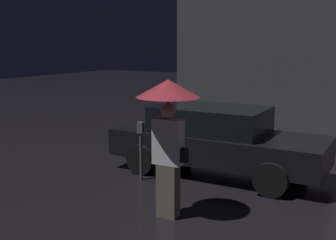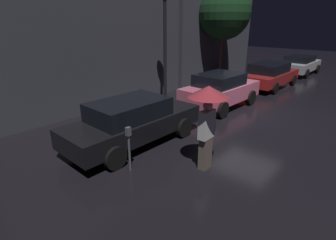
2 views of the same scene
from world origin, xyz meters
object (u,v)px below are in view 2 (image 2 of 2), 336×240
at_px(parking_meter, 129,144).
at_px(street_lamp_near, 165,18).
at_px(parked_car_red, 269,75).
at_px(parked_car_silver, 300,64).
at_px(pedestrian_with_umbrella, 208,108).
at_px(parked_car_pink, 220,90).
at_px(parked_car_black, 133,121).

xyz_separation_m(parking_meter, street_lamp_near, (4.90, 3.35, 3.02)).
bearing_deg(parked_car_red, street_lamp_near, 161.52).
xyz_separation_m(parked_car_red, parked_car_silver, (5.42, 0.02, -0.02)).
relative_size(parked_car_red, pedestrian_with_umbrella, 2.04).
relative_size(parked_car_pink, pedestrian_with_umbrella, 1.81).
relative_size(parking_meter, street_lamp_near, 0.24).
bearing_deg(parked_car_silver, pedestrian_with_umbrella, -170.95).
relative_size(parked_car_black, parked_car_silver, 1.07).
bearing_deg(parked_car_silver, parking_meter, -176.25).
height_order(parked_car_black, street_lamp_near, street_lamp_near).
bearing_deg(parked_car_pink, parked_car_red, 0.76).
relative_size(pedestrian_with_umbrella, street_lamp_near, 0.44).
bearing_deg(street_lamp_near, parked_car_black, -149.96).
distance_m(parked_car_black, parked_car_pink, 5.06).
bearing_deg(pedestrian_with_umbrella, parked_car_black, -86.49).
relative_size(parked_car_pink, parking_meter, 3.33).
bearing_deg(parked_car_pink, parked_car_silver, 0.99).
distance_m(parked_car_silver, parking_meter, 16.90).
height_order(parking_meter, street_lamp_near, street_lamp_near).
bearing_deg(parked_car_black, street_lamp_near, 30.30).
distance_m(parked_car_pink, street_lamp_near, 3.88).
bearing_deg(pedestrian_with_umbrella, street_lamp_near, -129.17).
relative_size(parked_car_red, street_lamp_near, 0.89).
xyz_separation_m(parked_car_silver, pedestrian_with_umbrella, (-15.47, -2.56, 0.95)).
xyz_separation_m(parked_car_pink, pedestrian_with_umbrella, (-4.80, -2.57, 0.87)).
xyz_separation_m(parked_car_red, pedestrian_with_umbrella, (-10.05, -2.55, 0.93)).
bearing_deg(parked_car_silver, parked_car_pink, 179.59).
xyz_separation_m(pedestrian_with_umbrella, parking_meter, (-1.39, 1.35, -0.92)).
height_order(parked_car_pink, parked_car_silver, parked_car_pink).
bearing_deg(parked_car_black, pedestrian_with_umbrella, -83.79).
distance_m(parked_car_black, street_lamp_near, 5.30).
height_order(parked_car_black, parked_car_silver, parked_car_black).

